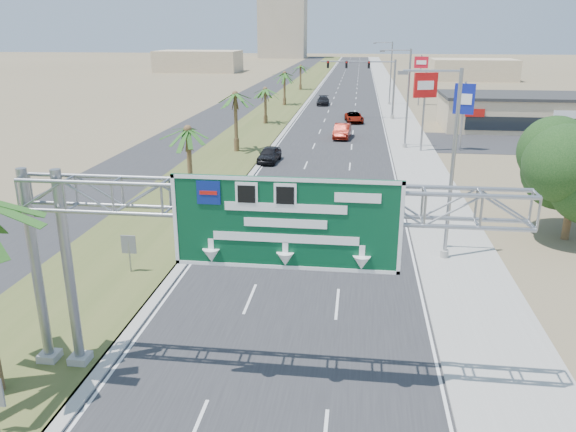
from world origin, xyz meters
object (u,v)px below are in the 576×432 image
(sign_gantry, at_px, (239,216))
(car_left_lane, at_px, (269,155))
(store_building, at_px, (517,113))
(car_right_lane, at_px, (354,117))
(signal_mast, at_px, (379,83))
(pole_sign_red_near, at_px, (425,89))
(car_mid_lane, at_px, (342,131))
(car_far, at_px, (323,101))
(pole_sign_red_far, at_px, (421,66))
(pole_sign_blue, at_px, (464,101))

(sign_gantry, distance_m, car_left_lane, 34.63)
(store_building, distance_m, car_right_lane, 20.23)
(signal_mast, bearing_deg, pole_sign_red_near, -79.89)
(signal_mast, bearing_deg, car_left_lane, -110.78)
(car_mid_lane, bearing_deg, sign_gantry, -88.87)
(car_left_lane, distance_m, pole_sign_red_near, 16.88)
(car_mid_lane, height_order, car_far, car_mid_lane)
(car_mid_lane, bearing_deg, car_far, 101.36)
(pole_sign_red_far, bearing_deg, sign_gantry, -99.64)
(car_far, xyz_separation_m, pole_sign_red_far, (15.55, 1.56, 5.54))
(car_left_lane, bearing_deg, sign_gantry, -78.27)
(car_far, bearing_deg, pole_sign_blue, -65.80)
(car_left_lane, bearing_deg, pole_sign_red_far, 72.46)
(sign_gantry, distance_m, signal_mast, 62.37)
(car_mid_lane, height_order, pole_sign_red_near, pole_sign_red_near)
(store_building, xyz_separation_m, pole_sign_red_far, (-9.77, 22.12, 4.24))
(car_left_lane, relative_size, pole_sign_blue, 0.61)
(car_right_lane, distance_m, pole_sign_red_far, 22.60)
(car_mid_lane, xyz_separation_m, pole_sign_red_near, (8.19, -6.46, 5.41))
(car_left_lane, relative_size, car_right_lane, 0.89)
(sign_gantry, xyz_separation_m, signal_mast, (6.23, 62.05, -1.21))
(signal_mast, xyz_separation_m, pole_sign_red_near, (3.83, -21.46, 1.37))
(car_far, bearing_deg, car_mid_lane, -82.89)
(store_building, bearing_deg, car_right_lane, 172.19)
(sign_gantry, relative_size, car_left_lane, 3.94)
(signal_mast, relative_size, car_mid_lane, 2.08)
(sign_gantry, height_order, car_right_lane, sign_gantry)
(car_left_lane, bearing_deg, car_mid_lane, 68.61)
(car_far, relative_size, pole_sign_blue, 0.69)
(car_mid_lane, distance_m, pole_sign_red_far, 33.61)
(signal_mast, height_order, car_mid_lane, signal_mast)
(pole_sign_blue, bearing_deg, signal_mast, 111.03)
(car_right_lane, xyz_separation_m, pole_sign_blue, (11.00, -17.13, 4.32))
(car_left_lane, xyz_separation_m, pole_sign_red_far, (17.73, 44.27, 5.51))
(pole_sign_blue, bearing_deg, car_right_lane, 122.71)
(car_left_lane, height_order, pole_sign_red_far, pole_sign_red_far)
(sign_gantry, height_order, car_mid_lane, sign_gantry)
(sign_gantry, xyz_separation_m, store_building, (23.06, 56.07, -4.06))
(sign_gantry, bearing_deg, signal_mast, 84.26)
(car_left_lane, height_order, car_far, car_left_lane)
(car_far, xyz_separation_m, pole_sign_red_near, (12.32, -36.04, 5.53))
(pole_sign_red_far, bearing_deg, store_building, -66.16)
(sign_gantry, distance_m, pole_sign_blue, 44.01)
(signal_mast, distance_m, car_far, 17.38)
(car_mid_lane, xyz_separation_m, pole_sign_blue, (12.19, -5.36, 4.17))
(sign_gantry, distance_m, car_mid_lane, 47.38)
(car_far, distance_m, pole_sign_red_near, 38.49)
(signal_mast, height_order, car_far, signal_mast)
(signal_mast, distance_m, pole_sign_red_near, 21.84)
(car_left_lane, xyz_separation_m, pole_sign_red_near, (14.50, 6.66, 5.50))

